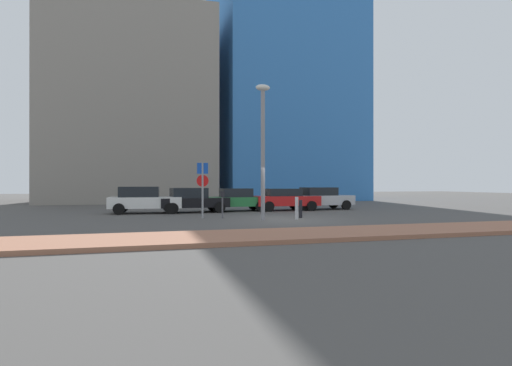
# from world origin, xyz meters

# --- Properties ---
(ground_plane) EXTENTS (120.00, 120.00, 0.00)m
(ground_plane) POSITION_xyz_m (0.00, 0.00, 0.00)
(ground_plane) COLOR #4C4947
(sidewalk_brick) EXTENTS (40.00, 3.02, 0.14)m
(sidewalk_brick) POSITION_xyz_m (0.00, -6.27, 0.07)
(sidewalk_brick) COLOR #9E664C
(sidewalk_brick) RESTS_ON ground
(parked_car_white) EXTENTS (4.24, 2.33, 1.56)m
(parked_car_white) POSITION_xyz_m (-6.48, 6.11, 0.81)
(parked_car_white) COLOR white
(parked_car_white) RESTS_ON ground
(parked_car_black) EXTENTS (4.21, 2.20, 1.48)m
(parked_car_black) POSITION_xyz_m (-3.68, 6.05, 0.77)
(parked_car_black) COLOR black
(parked_car_black) RESTS_ON ground
(parked_car_green) EXTENTS (4.03, 1.96, 1.43)m
(parked_car_green) POSITION_xyz_m (-0.84, 6.53, 0.74)
(parked_car_green) COLOR #237238
(parked_car_green) RESTS_ON ground
(parked_car_red) EXTENTS (4.22, 2.04, 1.41)m
(parked_car_red) POSITION_xyz_m (2.41, 6.26, 0.75)
(parked_car_red) COLOR red
(parked_car_red) RESTS_ON ground
(parked_car_silver) EXTENTS (4.53, 2.10, 1.49)m
(parked_car_silver) POSITION_xyz_m (4.92, 6.54, 0.77)
(parked_car_silver) COLOR #B7BABF
(parked_car_silver) RESTS_ON ground
(parking_sign_post) EXTENTS (0.60, 0.12, 2.81)m
(parking_sign_post) POSITION_xyz_m (-3.69, 1.76, 1.77)
(parking_sign_post) COLOR gray
(parking_sign_post) RESTS_ON ground
(parking_meter) EXTENTS (0.18, 0.14, 1.35)m
(parking_meter) POSITION_xyz_m (-2.74, 1.42, 0.88)
(parking_meter) COLOR #4C4C51
(parking_meter) RESTS_ON ground
(street_lamp) EXTENTS (0.70, 0.36, 6.46)m
(street_lamp) POSITION_xyz_m (-1.10, -0.13, 3.84)
(street_lamp) COLOR gray
(street_lamp) RESTS_ON ground
(traffic_bollard_near) EXTENTS (0.17, 0.17, 0.91)m
(traffic_bollard_near) POSITION_xyz_m (1.12, 0.59, 0.45)
(traffic_bollard_near) COLOR black
(traffic_bollard_near) RESTS_ON ground
(traffic_bollard_mid) EXTENTS (0.16, 0.16, 1.09)m
(traffic_bollard_mid) POSITION_xyz_m (0.60, -0.19, 0.55)
(traffic_bollard_mid) COLOR #B7B7BC
(traffic_bollard_mid) RESTS_ON ground
(building_colorful_midrise) EXTENTS (14.63, 15.84, 30.87)m
(building_colorful_midrise) POSITION_xyz_m (8.83, 25.80, 15.44)
(building_colorful_midrise) COLOR #3372BF
(building_colorful_midrise) RESTS_ON ground
(building_under_construction) EXTENTS (15.25, 15.76, 17.99)m
(building_under_construction) POSITION_xyz_m (-7.48, 25.17, 9.00)
(building_under_construction) COLOR gray
(building_under_construction) RESTS_ON ground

